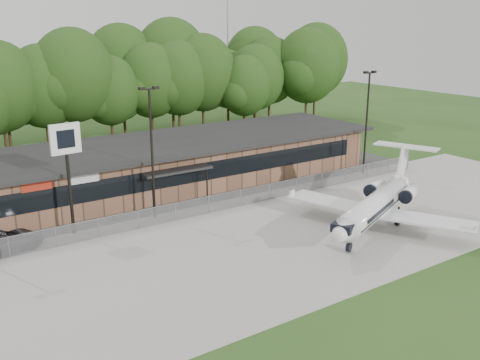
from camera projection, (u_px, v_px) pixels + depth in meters
ground at (355, 284)px, 31.27m from camera, size 160.00×160.00×0.00m
apron at (272, 239)px, 37.62m from camera, size 64.00×18.00×0.08m
parking_lot at (193, 197)px, 46.77m from camera, size 50.00×9.00×0.06m
terminal at (169, 162)px, 49.69m from camera, size 41.00×11.65×4.30m
fence at (220, 203)px, 42.98m from camera, size 46.00×0.04×1.52m
treeline at (98, 86)px, 62.55m from camera, size 72.00×12.00×15.00m
radio_mast at (228, 38)px, 77.67m from camera, size 0.20×0.20×25.00m
light_pole_mid at (152, 144)px, 40.02m from camera, size 1.55×0.30×10.23m
light_pole_right at (367, 115)px, 52.32m from camera, size 1.55×0.30×10.23m
business_jet at (377, 205)px, 39.06m from camera, size 15.34×13.69×5.28m
suv at (2, 242)px, 35.33m from camera, size 5.71×3.54×1.48m
pole_sign at (66, 151)px, 36.84m from camera, size 2.14×0.43×8.11m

